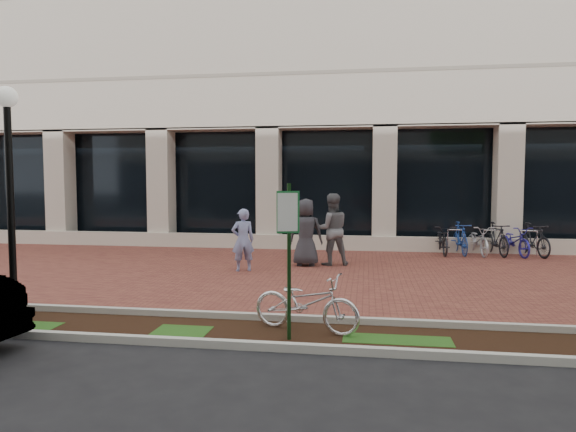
# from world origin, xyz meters

# --- Properties ---
(ground) EXTENTS (120.00, 120.00, 0.00)m
(ground) POSITION_xyz_m (0.00, 0.00, 0.00)
(ground) COLOR black
(ground) RESTS_ON ground
(brick_plaza) EXTENTS (40.00, 9.00, 0.01)m
(brick_plaza) POSITION_xyz_m (0.00, 0.00, 0.01)
(brick_plaza) COLOR brown
(brick_plaza) RESTS_ON ground
(planting_strip) EXTENTS (40.00, 1.50, 0.01)m
(planting_strip) POSITION_xyz_m (0.00, -5.25, 0.01)
(planting_strip) COLOR black
(planting_strip) RESTS_ON ground
(curb_plaza_side) EXTENTS (40.00, 0.12, 0.12)m
(curb_plaza_side) POSITION_xyz_m (0.00, -4.50, 0.06)
(curb_plaza_side) COLOR #B5B5AB
(curb_plaza_side) RESTS_ON ground
(curb_street_side) EXTENTS (40.00, 0.12, 0.12)m
(curb_street_side) POSITION_xyz_m (0.00, -6.00, 0.06)
(curb_street_side) COLOR #B5B5AB
(curb_street_side) RESTS_ON ground
(near_office_building) EXTENTS (40.00, 12.12, 16.00)m
(near_office_building) POSITION_xyz_m (0.00, 10.47, 10.05)
(near_office_building) COLOR beige
(near_office_building) RESTS_ON ground
(parking_sign) EXTENTS (0.34, 0.07, 2.34)m
(parking_sign) POSITION_xyz_m (0.29, -5.50, 1.50)
(parking_sign) COLOR #143815
(parking_sign) RESTS_ON ground
(lamppost) EXTENTS (0.36, 0.36, 3.96)m
(lamppost) POSITION_xyz_m (-4.60, -4.99, 2.25)
(lamppost) COLOR black
(lamppost) RESTS_ON ground
(locked_bicycle) EXTENTS (1.87, 1.09, 0.93)m
(locked_bicycle) POSITION_xyz_m (0.49, -5.02, 0.46)
(locked_bicycle) COLOR silver
(locked_bicycle) RESTS_ON ground
(pedestrian_left) EXTENTS (0.71, 0.60, 1.65)m
(pedestrian_left) POSITION_xyz_m (-1.77, 0.05, 0.82)
(pedestrian_left) COLOR #808CBF
(pedestrian_left) RESTS_ON ground
(pedestrian_mid) EXTENTS (1.15, 1.01, 2.02)m
(pedestrian_mid) POSITION_xyz_m (0.45, 1.39, 1.01)
(pedestrian_mid) COLOR slate
(pedestrian_mid) RESTS_ON ground
(pedestrian_right) EXTENTS (0.94, 0.63, 1.88)m
(pedestrian_right) POSITION_xyz_m (-0.24, 1.14, 0.94)
(pedestrian_right) COLOR #2D2D32
(pedestrian_right) RESTS_ON ground
(bike_rack_cluster) EXTENTS (3.58, 1.90, 1.05)m
(bike_rack_cluster) POSITION_xyz_m (5.18, 4.01, 0.50)
(bike_rack_cluster) COLOR black
(bike_rack_cluster) RESTS_ON ground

